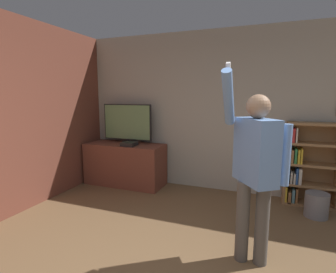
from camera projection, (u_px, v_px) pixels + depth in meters
wall_back at (231, 112)px, 4.35m from camera, size 7.17×0.09×2.70m
wall_side_brick at (36, 114)px, 3.87m from camera, size 0.06×4.62×2.70m
tv_ledge at (125, 164)px, 4.82m from camera, size 1.44×0.58×0.75m
television at (127, 123)px, 4.81m from camera, size 0.96×0.22×0.72m
game_console at (129, 144)px, 4.59m from camera, size 0.24×0.24×0.06m
bookshelf at (306, 165)px, 3.89m from camera, size 0.73×0.28×1.24m
person at (255, 164)px, 2.45m from camera, size 0.60×0.56×1.91m
waste_bin at (317, 205)px, 3.54m from camera, size 0.30×0.30×0.33m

